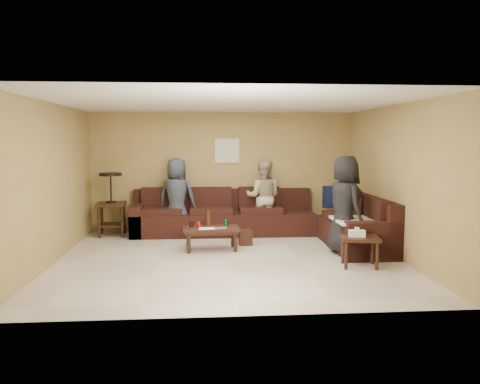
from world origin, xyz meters
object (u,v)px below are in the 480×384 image
at_px(end_table_left, 111,203).
at_px(person_right, 345,205).
at_px(side_table_right, 359,241).
at_px(person_middle, 263,197).
at_px(waste_bin, 245,237).
at_px(sectional_sofa, 266,222).
at_px(person_left, 177,197).
at_px(coffee_table, 211,231).

xyz_separation_m(end_table_left, person_right, (4.22, -1.85, 0.17)).
xyz_separation_m(side_table_right, person_middle, (-1.13, 2.67, 0.36)).
bearing_deg(waste_bin, side_table_right, -45.93).
bearing_deg(side_table_right, sectional_sofa, 118.05).
xyz_separation_m(sectional_sofa, person_left, (-1.75, 0.45, 0.46)).
xyz_separation_m(coffee_table, end_table_left, (-1.98, 1.44, 0.31)).
xyz_separation_m(end_table_left, side_table_right, (4.21, -2.69, -0.26)).
xyz_separation_m(side_table_right, person_left, (-2.89, 2.59, 0.38)).
bearing_deg(coffee_table, side_table_right, -29.23).
bearing_deg(side_table_right, coffee_table, 150.77).
bearing_deg(side_table_right, end_table_left, 147.41).
height_order(sectional_sofa, end_table_left, end_table_left).
distance_m(end_table_left, waste_bin, 2.86).
height_order(sectional_sofa, person_middle, person_middle).
bearing_deg(end_table_left, sectional_sofa, -10.17).
height_order(coffee_table, person_left, person_left).
bearing_deg(person_right, coffee_table, 63.48).
height_order(person_left, person_middle, person_left).
relative_size(coffee_table, person_left, 0.64).
bearing_deg(side_table_right, person_right, 88.72).
distance_m(side_table_right, person_right, 0.95).
relative_size(coffee_table, waste_bin, 3.61).
height_order(side_table_right, waste_bin, side_table_right).
relative_size(end_table_left, person_left, 0.81).
distance_m(waste_bin, person_left, 1.73).
height_order(side_table_right, person_right, person_right).
xyz_separation_m(person_left, person_right, (2.91, -1.75, 0.05)).
distance_m(person_left, person_right, 3.39).
relative_size(side_table_right, person_right, 0.38).
bearing_deg(waste_bin, person_right, -26.45).
distance_m(coffee_table, person_right, 2.33).
relative_size(sectional_sofa, coffee_table, 4.60).
distance_m(sectional_sofa, person_middle, 0.69).
bearing_deg(sectional_sofa, waste_bin, -132.40).
bearing_deg(person_middle, person_right, 133.79).
relative_size(coffee_table, person_right, 0.61).
xyz_separation_m(waste_bin, person_left, (-1.30, 0.95, 0.65)).
distance_m(side_table_right, person_middle, 2.92).
bearing_deg(coffee_table, person_right, -10.18).
height_order(end_table_left, side_table_right, end_table_left).
bearing_deg(coffee_table, waste_bin, 32.05).
bearing_deg(person_left, side_table_right, 153.12).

